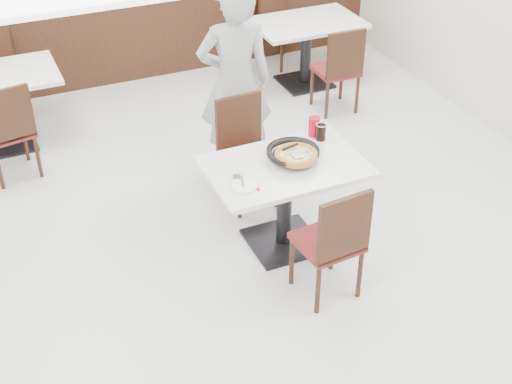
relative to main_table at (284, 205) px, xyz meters
name	(u,v)px	position (x,y,z in m)	size (l,w,h in m)	color
floor	(261,247)	(-0.18, 0.02, -0.38)	(7.00, 7.00, 0.00)	beige
wainscot_back	(136,34)	(-0.18, 3.50, 0.18)	(5.90, 0.03, 1.10)	black
main_table	(284,205)	(0.00, 0.00, 0.00)	(1.20, 0.80, 0.75)	white
chair_near	(327,239)	(0.03, -0.63, 0.10)	(0.42, 0.42, 0.95)	black
chair_far	(249,155)	(-0.02, 0.66, 0.10)	(0.42, 0.42, 0.95)	black
trivet	(292,163)	(0.04, -0.02, 0.39)	(0.12, 0.12, 0.04)	black
pizza_pan	(293,155)	(0.08, 0.05, 0.42)	(0.31, 0.31, 0.01)	black
pizza	(296,156)	(0.08, -0.01, 0.44)	(0.33, 0.33, 0.02)	#B27232
pizza_server	(297,155)	(0.08, -0.04, 0.47)	(0.08, 0.10, 0.00)	silver
napkin	(244,187)	(-0.41, -0.16, 0.38)	(0.17, 0.17, 0.00)	white
side_plate	(244,186)	(-0.40, -0.15, 0.38)	(0.20, 0.20, 0.01)	white
fork	(242,181)	(-0.40, -0.10, 0.39)	(0.01, 0.15, 0.00)	silver
cola_glass	(321,132)	(0.43, 0.23, 0.44)	(0.08, 0.08, 0.13)	black
red_cup	(314,127)	(0.41, 0.31, 0.45)	(0.09, 0.09, 0.16)	red
diner_person	(235,83)	(0.08, 1.18, 0.53)	(0.66, 0.43, 1.81)	#A7A7AC
bg_table_left	(0,111)	(-1.84, 2.56, 0.00)	(1.20, 0.80, 0.75)	white
bg_chair_left_near	(7,129)	(-1.84, 1.96, 0.10)	(0.42, 0.42, 0.95)	black
bg_table_right	(306,53)	(1.53, 2.61, 0.00)	(1.20, 0.80, 0.75)	white
bg_chair_right_near	(336,68)	(1.53, 1.92, 0.10)	(0.42, 0.42, 0.95)	black
bg_chair_right_far	(283,27)	(1.53, 3.22, 0.10)	(0.42, 0.42, 0.95)	black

